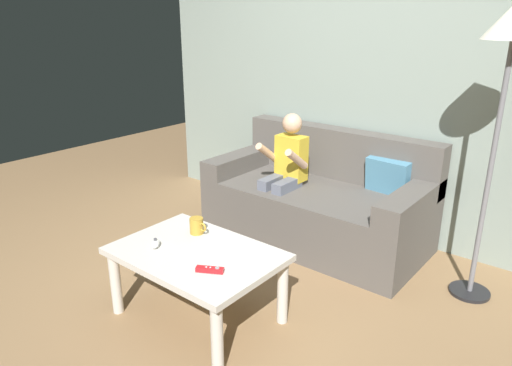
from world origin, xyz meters
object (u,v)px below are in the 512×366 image
object	(u,v)px
coffee_table	(196,262)
nunchuk_white	(156,244)
floor_lamp	(512,45)
person_seated_on_couch	(284,170)
coffee_mug	(197,226)
couch	(320,202)
game_remote_red_near_edge	(210,270)

from	to	relation	value
coffee_table	nunchuk_white	distance (m)	0.25
nunchuk_white	floor_lamp	bearing A→B (deg)	44.75
person_seated_on_couch	coffee_table	size ratio (longest dim) A/B	1.07
nunchuk_white	person_seated_on_couch	bearing A→B (deg)	90.72
person_seated_on_couch	coffee_table	bearing A→B (deg)	-78.71
person_seated_on_couch	nunchuk_white	xyz separation A→B (m)	(0.02, -1.23, -0.11)
coffee_table	coffee_mug	bearing A→B (deg)	133.97
coffee_mug	floor_lamp	world-z (taller)	floor_lamp
couch	nunchuk_white	world-z (taller)	couch
person_seated_on_couch	floor_lamp	distance (m)	1.64
couch	coffee_table	distance (m)	1.30
nunchuk_white	coffee_mug	distance (m)	0.27
coffee_table	game_remote_red_near_edge	distance (m)	0.25
coffee_mug	person_seated_on_couch	bearing A→B (deg)	94.05
couch	coffee_mug	world-z (taller)	couch
coffee_table	person_seated_on_couch	bearing A→B (deg)	101.29
coffee_table	game_remote_red_near_edge	bearing A→B (deg)	-27.26
coffee_mug	floor_lamp	bearing A→B (deg)	39.51
coffee_mug	floor_lamp	size ratio (longest dim) A/B	0.07
couch	nunchuk_white	bearing A→B (deg)	-97.80
coffee_mug	couch	bearing A→B (deg)	83.00
nunchuk_white	coffee_mug	world-z (taller)	coffee_mug
game_remote_red_near_edge	nunchuk_white	size ratio (longest dim) A/B	1.45
game_remote_red_near_edge	floor_lamp	xyz separation A→B (m)	(0.91, 1.33, 1.05)
game_remote_red_near_edge	nunchuk_white	xyz separation A→B (m)	(-0.42, 0.01, 0.01)
person_seated_on_couch	coffee_mug	bearing A→B (deg)	-85.95
person_seated_on_couch	nunchuk_white	bearing A→B (deg)	-89.28
nunchuk_white	game_remote_red_near_edge	bearing A→B (deg)	-0.71
couch	nunchuk_white	size ratio (longest dim) A/B	16.63
coffee_table	nunchuk_white	bearing A→B (deg)	-153.49
game_remote_red_near_edge	coffee_mug	size ratio (longest dim) A/B	1.19
floor_lamp	nunchuk_white	bearing A→B (deg)	-135.25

